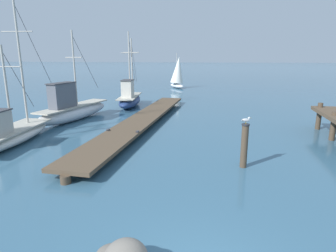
{
  "coord_description": "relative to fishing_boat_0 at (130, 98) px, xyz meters",
  "views": [
    {
      "loc": [
        0.3,
        -4.29,
        4.23
      ],
      "look_at": [
        -1.78,
        7.06,
        1.4
      ],
      "focal_mm": 30.54,
      "sensor_mm": 36.0,
      "label": 1
    }
  ],
  "objects": [
    {
      "name": "floating_dock",
      "position": [
        2.88,
        -6.2,
        -0.36
      ],
      "size": [
        2.42,
        18.15,
        0.53
      ],
      "color": "brown",
      "rests_on": "ground"
    },
    {
      "name": "fishing_boat_1",
      "position": [
        -2.07,
        -5.95,
        0.04
      ],
      "size": [
        2.65,
        7.01,
        5.88
      ],
      "color": "silver",
      "rests_on": "ground"
    },
    {
      "name": "distant_sailboat",
      "position": [
        1.88,
        15.29,
        1.32
      ],
      "size": [
        2.9,
        3.46,
        4.67
      ],
      "color": "silver",
      "rests_on": "ground"
    },
    {
      "name": "fishing_boat_0",
      "position": [
        0.0,
        0.0,
        0.0
      ],
      "size": [
        2.29,
        6.86,
        6.21
      ],
      "color": "navy",
      "rests_on": "ground"
    },
    {
      "name": "perched_seagull",
      "position": [
        8.63,
        -12.48,
        1.17
      ],
      "size": [
        0.38,
        0.2,
        0.26
      ],
      "color": "gold",
      "rests_on": "mooring_piling"
    },
    {
      "name": "mooring_piling",
      "position": [
        8.63,
        -12.48,
        0.18
      ],
      "size": [
        0.3,
        0.3,
        1.74
      ],
      "color": "#4C3D2D",
      "rests_on": "ground"
    },
    {
      "name": "fishing_boat_2",
      "position": [
        -2.47,
        -11.61,
        -0.16
      ],
      "size": [
        2.32,
        8.23,
        7.2
      ],
      "color": "silver",
      "rests_on": "ground"
    }
  ]
}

